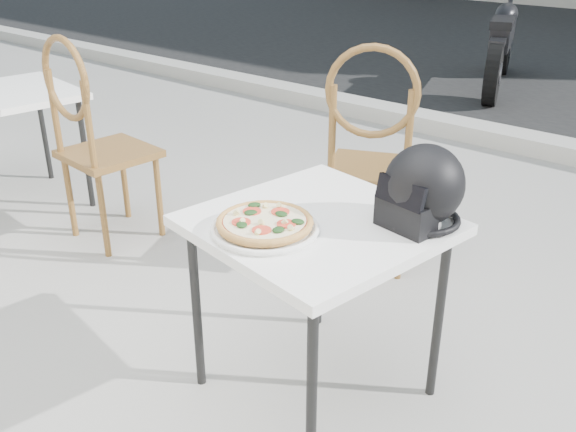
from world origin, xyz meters
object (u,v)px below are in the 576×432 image
Objects in this scene: cafe_table_main at (318,237)px; motorcycle at (501,45)px; cafe_chair_side at (92,131)px; cafe_table_side at (5,103)px; pizza at (265,222)px; helmet at (422,190)px; plate at (265,229)px; cafe_chair_main at (372,148)px.

cafe_table_main is 0.45× the size of motorcycle.
cafe_chair_side is 0.58× the size of motorcycle.
pizza is at bearing -9.26° from cafe_table_side.
helmet is (0.33, 0.36, 0.08)m from pizza.
plate is 0.22× the size of motorcycle.
pizza is 1.08m from cafe_chair_main.
cafe_table_main is 4.81m from motorcycle.
cafe_chair_side is (-1.47, 0.40, -0.11)m from pizza.
cafe_chair_main reaches higher than plate.
cafe_chair_main is at bearing 141.41° from helmet.
cafe_table_main is at bearing -92.64° from motorcycle.
pizza is at bearing 80.64° from cafe_chair_main.
cafe_chair_main is 0.59× the size of motorcycle.
cafe_table_main is 0.76× the size of cafe_chair_side.
motorcycle is at bearing 119.06° from helmet.
cafe_table_side is 0.76× the size of cafe_chair_side.
motorcycle reaches higher than helmet.
cafe_table_side is 0.76m from cafe_chair_side.
cafe_table_main is at bearing 66.29° from pizza.
pizza is (-0.07, -0.17, 0.09)m from cafe_table_main.
helmet is 0.94m from cafe_chair_main.
cafe_chair_main is 2.06m from cafe_table_side.
helmet is at bearing 36.00° from cafe_table_main.
cafe_chair_side is (-1.80, 0.04, -0.19)m from helmet.
helmet is 2.56m from cafe_table_side.
cafe_chair_main is at bearing 105.11° from plate.
helmet reaches higher than pizza.
motorcycle is (-1.23, 4.79, -0.27)m from plate.
cafe_table_main is 0.21m from pizza.
cafe_table_main is 2.31m from cafe_table_side.
motorcycle is (0.24, 4.39, -0.18)m from cafe_chair_side.
plate is 0.38× the size of cafe_chair_main.
cafe_table_main is 1.56m from cafe_chair_side.
cafe_chair_side is at bearing -111.56° from motorcycle.
pizza is 0.18× the size of motorcycle.
motorcycle reaches higher than cafe_table_main.
cafe_chair_main is 1.01× the size of cafe_chair_side.
cafe_chair_side reaches higher than cafe_table_side.
helmet is at bearing -0.17° from cafe_table_side.
motorcycle reaches higher than cafe_table_side.
cafe_chair_side is 4.40m from motorcycle.
pizza is 0.30× the size of cafe_chair_side.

